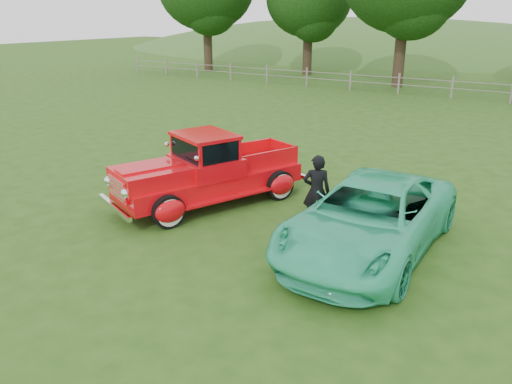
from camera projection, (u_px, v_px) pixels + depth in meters
The scene contains 6 objects.
ground at pixel (217, 244), 10.33m from camera, with size 140.00×140.00×0.00m, color #264B14.
distant_hills at pixel (478, 91), 61.28m from camera, with size 116.00×60.00×18.00m.
fence_line at pixel (452, 87), 27.65m from camera, with size 48.00×0.12×1.20m.
red_pickup at pixel (208, 172), 12.31m from camera, with size 3.57×5.27×1.78m.
teal_sedan at pixel (370, 218), 9.77m from camera, with size 2.37×5.15×1.43m, color #31C691.
man at pixel (316, 191), 10.92m from camera, with size 0.60×0.39×1.65m, color black.
Camera 1 is at (5.67, -7.49, 4.51)m, focal length 35.00 mm.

